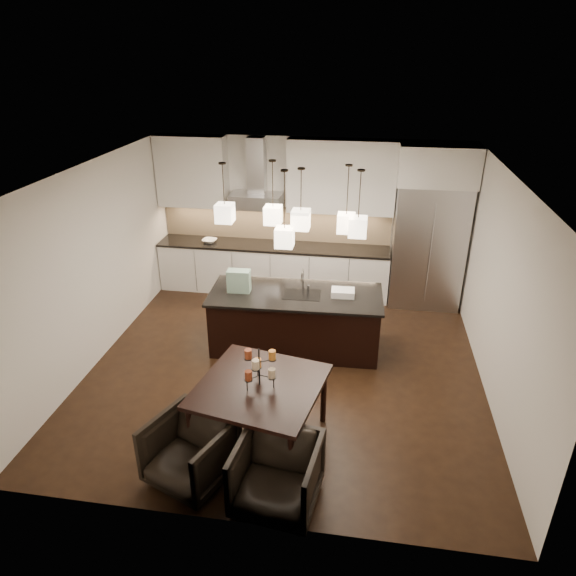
% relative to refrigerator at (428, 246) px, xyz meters
% --- Properties ---
extents(floor, '(5.50, 5.50, 0.02)m').
position_rel_refrigerator_xyz_m(floor, '(-2.10, -2.38, -1.08)').
color(floor, black).
rests_on(floor, ground).
extents(ceiling, '(5.50, 5.50, 0.02)m').
position_rel_refrigerator_xyz_m(ceiling, '(-2.10, -2.38, 1.73)').
color(ceiling, white).
rests_on(ceiling, wall_back).
extents(wall_back, '(5.50, 0.02, 2.80)m').
position_rel_refrigerator_xyz_m(wall_back, '(-2.10, 0.38, 0.32)').
color(wall_back, silver).
rests_on(wall_back, ground).
extents(wall_front, '(5.50, 0.02, 2.80)m').
position_rel_refrigerator_xyz_m(wall_front, '(-2.10, -5.14, 0.32)').
color(wall_front, silver).
rests_on(wall_front, ground).
extents(wall_left, '(0.02, 5.50, 2.80)m').
position_rel_refrigerator_xyz_m(wall_left, '(-4.86, -2.38, 0.32)').
color(wall_left, silver).
rests_on(wall_left, ground).
extents(wall_right, '(0.02, 5.50, 2.80)m').
position_rel_refrigerator_xyz_m(wall_right, '(0.66, -2.38, 0.32)').
color(wall_right, silver).
rests_on(wall_right, ground).
extents(refrigerator, '(1.20, 0.72, 2.15)m').
position_rel_refrigerator_xyz_m(refrigerator, '(0.00, 0.00, 0.00)').
color(refrigerator, '#B7B7BA').
rests_on(refrigerator, floor).
extents(fridge_panel, '(1.26, 0.72, 0.65)m').
position_rel_refrigerator_xyz_m(fridge_panel, '(0.00, 0.00, 1.40)').
color(fridge_panel, silver).
rests_on(fridge_panel, refrigerator).
extents(lower_cabinets, '(4.21, 0.62, 0.88)m').
position_rel_refrigerator_xyz_m(lower_cabinets, '(-2.73, 0.05, -0.64)').
color(lower_cabinets, silver).
rests_on(lower_cabinets, floor).
extents(countertop, '(4.21, 0.66, 0.04)m').
position_rel_refrigerator_xyz_m(countertop, '(-2.73, 0.05, -0.17)').
color(countertop, black).
rests_on(countertop, lower_cabinets).
extents(backsplash, '(4.21, 0.02, 0.63)m').
position_rel_refrigerator_xyz_m(backsplash, '(-2.73, 0.35, 0.16)').
color(backsplash, tan).
rests_on(backsplash, countertop).
extents(upper_cab_left, '(1.25, 0.35, 1.25)m').
position_rel_refrigerator_xyz_m(upper_cab_left, '(-4.20, 0.19, 1.10)').
color(upper_cab_left, silver).
rests_on(upper_cab_left, wall_back).
extents(upper_cab_right, '(1.85, 0.35, 1.25)m').
position_rel_refrigerator_xyz_m(upper_cab_right, '(-1.55, 0.19, 1.10)').
color(upper_cab_right, silver).
rests_on(upper_cab_right, wall_back).
extents(hood_canopy, '(0.90, 0.52, 0.24)m').
position_rel_refrigerator_xyz_m(hood_canopy, '(-3.03, 0.10, 0.65)').
color(hood_canopy, '#B7B7BA').
rests_on(hood_canopy, wall_back).
extents(hood_chimney, '(0.30, 0.28, 0.96)m').
position_rel_refrigerator_xyz_m(hood_chimney, '(-3.03, 0.21, 1.24)').
color(hood_chimney, '#B7B7BA').
rests_on(hood_chimney, hood_canopy).
extents(fruit_bowl, '(0.29, 0.29, 0.06)m').
position_rel_refrigerator_xyz_m(fruit_bowl, '(-3.90, 0.00, -0.12)').
color(fruit_bowl, silver).
rests_on(fruit_bowl, countertop).
extents(island_body, '(2.50, 1.07, 0.87)m').
position_rel_refrigerator_xyz_m(island_body, '(-2.04, -1.85, -0.64)').
color(island_body, black).
rests_on(island_body, floor).
extents(island_top, '(2.58, 1.15, 0.04)m').
position_rel_refrigerator_xyz_m(island_top, '(-2.04, -1.85, -0.19)').
color(island_top, black).
rests_on(island_top, island_body).
extents(faucet, '(0.11, 0.24, 0.37)m').
position_rel_refrigerator_xyz_m(faucet, '(-1.94, -1.74, 0.02)').
color(faucet, silver).
rests_on(faucet, island_top).
extents(tote_bag, '(0.34, 0.19, 0.33)m').
position_rel_refrigerator_xyz_m(tote_bag, '(-2.88, -1.89, -0.00)').
color(tote_bag, '#185641').
rests_on(tote_bag, island_top).
extents(food_container, '(0.34, 0.25, 0.10)m').
position_rel_refrigerator_xyz_m(food_container, '(-1.35, -1.81, -0.12)').
color(food_container, silver).
rests_on(food_container, island_top).
extents(dining_table, '(1.56, 1.56, 0.79)m').
position_rel_refrigerator_xyz_m(dining_table, '(-2.14, -3.96, -0.68)').
color(dining_table, black).
rests_on(dining_table, floor).
extents(candelabra, '(0.45, 0.45, 0.47)m').
position_rel_refrigerator_xyz_m(candelabra, '(-2.14, -3.96, -0.05)').
color(candelabra, black).
rests_on(candelabra, dining_table).
extents(candle_a, '(0.09, 0.09, 0.11)m').
position_rel_refrigerator_xyz_m(candle_a, '(-2.00, -3.99, -0.09)').
color(candle_a, beige).
rests_on(candle_a, candelabra).
extents(candle_b, '(0.09, 0.09, 0.11)m').
position_rel_refrigerator_xyz_m(candle_b, '(-2.19, -3.82, -0.09)').
color(candle_b, orange).
rests_on(candle_b, candelabra).
extents(candle_c, '(0.09, 0.09, 0.11)m').
position_rel_refrigerator_xyz_m(candle_c, '(-2.24, -4.07, -0.09)').
color(candle_c, brown).
rests_on(candle_c, candelabra).
extents(candle_d, '(0.09, 0.09, 0.11)m').
position_rel_refrigerator_xyz_m(candle_d, '(-2.01, -3.89, 0.08)').
color(candle_d, orange).
rests_on(candle_d, candelabra).
extents(candle_e, '(0.09, 0.09, 0.11)m').
position_rel_refrigerator_xyz_m(candle_e, '(-2.27, -3.91, 0.08)').
color(candle_e, brown).
rests_on(candle_e, candelabra).
extents(candle_f, '(0.09, 0.09, 0.11)m').
position_rel_refrigerator_xyz_m(candle_f, '(-2.15, -4.10, 0.08)').
color(candle_f, beige).
rests_on(candle_f, candelabra).
extents(armchair_left, '(1.03, 1.05, 0.74)m').
position_rel_refrigerator_xyz_m(armchair_left, '(-2.76, -4.65, -0.71)').
color(armchair_left, black).
rests_on(armchair_left, floor).
extents(armchair_right, '(0.90, 0.92, 0.75)m').
position_rel_refrigerator_xyz_m(armchair_right, '(-1.80, -4.84, -0.70)').
color(armchair_right, black).
rests_on(armchair_right, floor).
extents(pendant_a, '(0.24, 0.24, 0.26)m').
position_rel_refrigerator_xyz_m(pendant_a, '(-3.03, -1.89, 1.03)').
color(pendant_a, '#FDEDCC').
rests_on(pendant_a, ceiling).
extents(pendant_b, '(0.24, 0.24, 0.26)m').
position_rel_refrigerator_xyz_m(pendant_b, '(-2.40, -1.63, 0.95)').
color(pendant_b, '#FDEDCC').
rests_on(pendant_b, ceiling).
extents(pendant_c, '(0.24, 0.24, 0.26)m').
position_rel_refrigerator_xyz_m(pendant_c, '(-1.95, -2.05, 1.04)').
color(pendant_c, '#FDEDCC').
rests_on(pendant_c, ceiling).
extents(pendant_d, '(0.24, 0.24, 0.26)m').
position_rel_refrigerator_xyz_m(pendant_d, '(-1.36, -1.76, 0.92)').
color(pendant_d, '#FDEDCC').
rests_on(pendant_d, ceiling).
extents(pendant_e, '(0.24, 0.24, 0.26)m').
position_rel_refrigerator_xyz_m(pendant_e, '(-1.19, -2.03, 0.97)').
color(pendant_e, '#FDEDCC').
rests_on(pendant_e, ceiling).
extents(pendant_f, '(0.24, 0.24, 0.26)m').
position_rel_refrigerator_xyz_m(pendant_f, '(-2.15, -2.19, 0.83)').
color(pendant_f, '#FDEDCC').
rests_on(pendant_f, ceiling).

